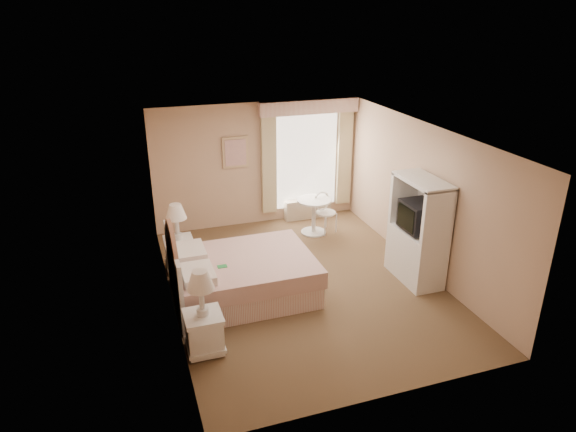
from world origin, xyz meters
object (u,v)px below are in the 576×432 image
object	(u,v)px
bed	(236,276)
nightstand_near	(203,322)
round_table	(314,211)
cafe_chair	(324,209)
armoire	(418,239)
nightstand_far	(179,245)

from	to	relation	value
bed	nightstand_near	xyz separation A→B (m)	(-0.72, -1.22, 0.09)
round_table	cafe_chair	world-z (taller)	cafe_chair
nightstand_near	armoire	xyz separation A→B (m)	(3.65, 0.83, 0.28)
bed	nightstand_far	distance (m)	1.39
nightstand_near	nightstand_far	world-z (taller)	nightstand_near
armoire	cafe_chair	bearing A→B (deg)	106.97
round_table	cafe_chair	xyz separation A→B (m)	(0.23, 0.03, -0.01)
cafe_chair	nightstand_far	bearing A→B (deg)	173.98
nightstand_far	round_table	size ratio (longest dim) A/B	1.65
bed	round_table	distance (m)	2.74
bed	armoire	size ratio (longest dim) A/B	1.23
nightstand_far	bed	bearing A→B (deg)	-58.78
cafe_chair	armoire	distance (m)	2.39
round_table	cafe_chair	distance (m)	0.23
nightstand_far	armoire	distance (m)	3.99
bed	nightstand_far	bearing A→B (deg)	121.22
bed	nightstand_far	world-z (taller)	bed
nightstand_near	nightstand_far	xyz separation A→B (m)	(-0.00, 2.41, -0.00)
bed	nightstand_near	world-z (taller)	bed
bed	cafe_chair	world-z (taller)	bed
nightstand_far	nightstand_near	bearing A→B (deg)	-90.00
round_table	armoire	world-z (taller)	armoire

